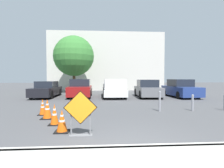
% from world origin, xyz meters
% --- Properties ---
extents(ground_plane, '(96.00, 96.00, 0.00)m').
position_xyz_m(ground_plane, '(0.00, 10.00, 0.00)').
color(ground_plane, '#4C4C4F').
extents(curb_lip, '(26.01, 0.20, 0.14)m').
position_xyz_m(curb_lip, '(0.00, 0.00, 0.07)').
color(curb_lip, '#ADAAA3').
rests_on(curb_lip, ground_plane).
extents(road_closed_sign, '(1.00, 0.20, 1.35)m').
position_xyz_m(road_closed_sign, '(-1.25, 1.18, 0.73)').
color(road_closed_sign, black).
rests_on(road_closed_sign, ground_plane).
extents(traffic_cone_nearest, '(0.46, 0.46, 0.72)m').
position_xyz_m(traffic_cone_nearest, '(-1.89, 1.62, 0.35)').
color(traffic_cone_nearest, black).
rests_on(traffic_cone_nearest, ground_plane).
extents(traffic_cone_second, '(0.40, 0.40, 0.78)m').
position_xyz_m(traffic_cone_second, '(-2.35, 2.51, 0.38)').
color(traffic_cone_second, black).
rests_on(traffic_cone_second, ground_plane).
extents(traffic_cone_third, '(0.50, 0.50, 0.83)m').
position_xyz_m(traffic_cone_third, '(-2.90, 3.51, 0.40)').
color(traffic_cone_third, black).
rests_on(traffic_cone_third, ground_plane).
extents(traffic_cone_fourth, '(0.39, 0.39, 0.75)m').
position_xyz_m(traffic_cone_fourth, '(-3.35, 4.28, 0.37)').
color(traffic_cone_fourth, black).
rests_on(traffic_cone_fourth, ground_plane).
extents(parked_car_nearest, '(1.83, 4.50, 1.42)m').
position_xyz_m(parked_car_nearest, '(-5.43, 11.88, 0.67)').
color(parked_car_nearest, black).
rests_on(parked_car_nearest, ground_plane).
extents(parked_car_second, '(1.98, 4.07, 1.62)m').
position_xyz_m(parked_car_second, '(-2.44, 11.73, 0.74)').
color(parked_car_second, maroon).
rests_on(parked_car_second, ground_plane).
extents(pickup_truck, '(2.00, 5.42, 1.61)m').
position_xyz_m(pickup_truck, '(0.56, 11.56, 0.73)').
color(pickup_truck, silver).
rests_on(pickup_truck, ground_plane).
extents(parked_car_third, '(2.06, 4.16, 1.56)m').
position_xyz_m(parked_car_third, '(3.56, 11.34, 0.72)').
color(parked_car_third, slate).
rests_on(parked_car_third, ground_plane).
extents(parked_car_fourth, '(2.03, 4.44, 1.59)m').
position_xyz_m(parked_car_fourth, '(6.56, 11.27, 0.72)').
color(parked_car_fourth, navy).
rests_on(parked_car_fourth, ground_plane).
extents(bollard_nearest, '(0.12, 0.12, 1.05)m').
position_xyz_m(bollard_nearest, '(2.40, 4.77, 0.55)').
color(bollard_nearest, gray).
rests_on(bollard_nearest, ground_plane).
extents(bollard_second, '(0.12, 0.12, 0.87)m').
position_xyz_m(bollard_second, '(4.15, 4.77, 0.46)').
color(bollard_second, gray).
rests_on(bollard_second, ground_plane).
extents(building_facade_backdrop, '(15.87, 5.00, 7.99)m').
position_xyz_m(building_facade_backdrop, '(0.22, 22.05, 3.99)').
color(building_facade_backdrop, beige).
rests_on(building_facade_backdrop, ground_plane).
extents(street_tree_behind_lot, '(4.57, 4.57, 6.49)m').
position_xyz_m(street_tree_behind_lot, '(-3.66, 16.22, 4.19)').
color(street_tree_behind_lot, '#513823').
rests_on(street_tree_behind_lot, ground_plane).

